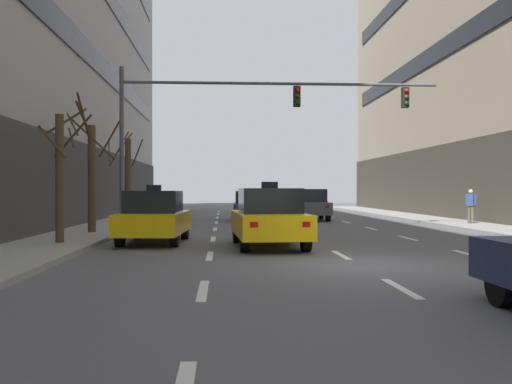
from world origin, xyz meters
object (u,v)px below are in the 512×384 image
at_px(traffic_signal_0, 238,112).
at_px(street_tree_0, 91,174).
at_px(street_tree_2, 127,177).
at_px(street_tree_1, 62,170).
at_px(taxi_driving_2, 155,217).
at_px(taxi_driving_1, 269,218).
at_px(pedestrian_0, 471,204).
at_px(car_driving_3, 250,206).
at_px(car_driving_4, 310,205).

height_order(traffic_signal_0, street_tree_0, traffic_signal_0).
bearing_deg(street_tree_2, street_tree_0, -89.84).
bearing_deg(traffic_signal_0, street_tree_1, -129.55).
bearing_deg(taxi_driving_2, street_tree_2, 103.41).
bearing_deg(street_tree_1, street_tree_0, 90.84).
relative_size(taxi_driving_1, street_tree_2, 1.03).
xyz_separation_m(street_tree_0, street_tree_1, (0.06, -4.08, -0.00)).
relative_size(street_tree_2, pedestrian_0, 2.92).
xyz_separation_m(traffic_signal_0, street_tree_0, (-5.38, -2.35, -2.61)).
relative_size(taxi_driving_1, taxi_driving_2, 1.04).
relative_size(car_driving_3, car_driving_4, 0.93).
bearing_deg(taxi_driving_2, street_tree_0, 131.35).
relative_size(taxi_driving_1, traffic_signal_0, 0.36).
xyz_separation_m(car_driving_3, traffic_signal_0, (-0.82, -7.88, 4.06)).
distance_m(street_tree_0, street_tree_1, 4.08).
bearing_deg(traffic_signal_0, car_driving_4, 62.89).
distance_m(car_driving_3, pedestrian_0, 11.36).
bearing_deg(pedestrian_0, car_driving_3, 149.40).
distance_m(car_driving_4, street_tree_0, 14.17).
bearing_deg(street_tree_2, car_driving_4, 13.77).
distance_m(taxi_driving_2, street_tree_0, 4.20).
distance_m(car_driving_4, traffic_signal_0, 9.90).
bearing_deg(taxi_driving_1, street_tree_2, 115.93).
height_order(taxi_driving_2, car_driving_3, taxi_driving_2).
bearing_deg(street_tree_0, pedestrian_0, 15.58).
distance_m(street_tree_1, street_tree_2, 12.17).
height_order(street_tree_1, pedestrian_0, street_tree_1).
height_order(taxi_driving_1, pedestrian_0, taxi_driving_1).
height_order(taxi_driving_2, street_tree_2, street_tree_2).
xyz_separation_m(car_driving_4, street_tree_2, (-9.53, -2.34, 1.48)).
xyz_separation_m(street_tree_1, street_tree_2, (-0.08, 12.17, 0.09)).
height_order(traffic_signal_0, street_tree_2, traffic_signal_0).
height_order(car_driving_3, street_tree_1, street_tree_1).
distance_m(taxi_driving_2, traffic_signal_0, 7.23).
distance_m(taxi_driving_1, street_tree_0, 7.68).
bearing_deg(car_driving_4, street_tree_1, -123.07).
xyz_separation_m(car_driving_4, traffic_signal_0, (-4.13, -8.06, 4.00)).
xyz_separation_m(taxi_driving_2, street_tree_0, (-2.61, 2.97, 1.42)).
distance_m(taxi_driving_1, street_tree_1, 6.19).
height_order(taxi_driving_1, street_tree_0, street_tree_0).
xyz_separation_m(taxi_driving_1, car_driving_4, (3.42, 14.89, -0.01)).
xyz_separation_m(car_driving_3, car_driving_4, (3.30, 0.18, 0.05)).
relative_size(taxi_driving_2, street_tree_2, 0.99).
distance_m(traffic_signal_0, street_tree_2, 8.27).
height_order(taxi_driving_2, street_tree_0, street_tree_0).
relative_size(traffic_signal_0, street_tree_1, 3.05).
xyz_separation_m(taxi_driving_1, traffic_signal_0, (-0.71, 6.83, 4.00)).
bearing_deg(traffic_signal_0, car_driving_3, 84.03).
bearing_deg(pedestrian_0, street_tree_2, 167.23).
xyz_separation_m(traffic_signal_0, pedestrian_0, (10.60, 2.10, -3.81)).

